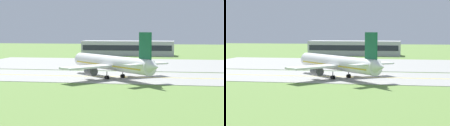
% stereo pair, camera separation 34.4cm
% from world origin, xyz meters
% --- Properties ---
extents(ground_plane, '(500.00, 500.00, 0.00)m').
position_xyz_m(ground_plane, '(0.00, 0.00, 0.00)').
color(ground_plane, olive).
extents(taxiway_strip, '(240.00, 28.00, 0.10)m').
position_xyz_m(taxiway_strip, '(0.00, 0.00, 0.05)').
color(taxiway_strip, gray).
rests_on(taxiway_strip, ground).
extents(apron_pad, '(140.00, 52.00, 0.10)m').
position_xyz_m(apron_pad, '(10.00, 42.00, 0.05)').
color(apron_pad, gray).
rests_on(apron_pad, ground).
extents(taxiway_centreline, '(220.00, 0.60, 0.01)m').
position_xyz_m(taxiway_centreline, '(0.00, 0.00, 0.11)').
color(taxiway_centreline, yellow).
rests_on(taxiway_centreline, taxiway_strip).
extents(airplane_lead, '(30.74, 31.70, 12.70)m').
position_xyz_m(airplane_lead, '(1.19, -2.76, 4.13)').
color(airplane_lead, white).
rests_on(airplane_lead, ground).
extents(service_truck_fuel, '(5.13, 6.09, 2.60)m').
position_xyz_m(service_truck_fuel, '(-3.05, 24.17, 1.53)').
color(service_truck_fuel, '#264CA5').
rests_on(service_truck_fuel, ground).
extents(terminal_building, '(47.15, 12.28, 8.68)m').
position_xyz_m(terminal_building, '(-6.53, 93.07, 3.76)').
color(terminal_building, '#B2B2B7').
rests_on(terminal_building, ground).
extents(traffic_cone_near_edge, '(0.44, 0.44, 0.60)m').
position_xyz_m(traffic_cone_near_edge, '(11.72, 11.81, 0.30)').
color(traffic_cone_near_edge, orange).
rests_on(traffic_cone_near_edge, ground).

